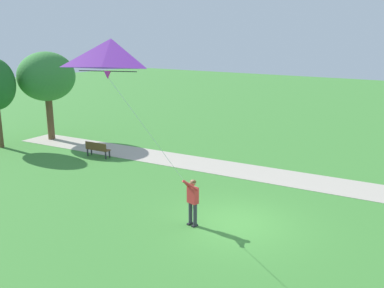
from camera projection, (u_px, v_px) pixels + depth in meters
ground_plane at (236, 223)px, 15.38m from camera, size 120.00×120.00×0.00m
walkway_path at (258, 173)px, 21.03m from camera, size 5.77×32.07×0.02m
person_kite_flyer at (192, 198)px, 14.95m from camera, size 0.63×0.52×1.83m
flying_kite at (112, 59)px, 11.83m from camera, size 3.20×1.96×4.72m
park_bench_near_walkway at (97, 148)px, 23.79m from camera, size 0.60×1.54×0.88m
tree_lakeside_far at (47, 77)px, 27.16m from camera, size 3.80×3.31×5.74m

